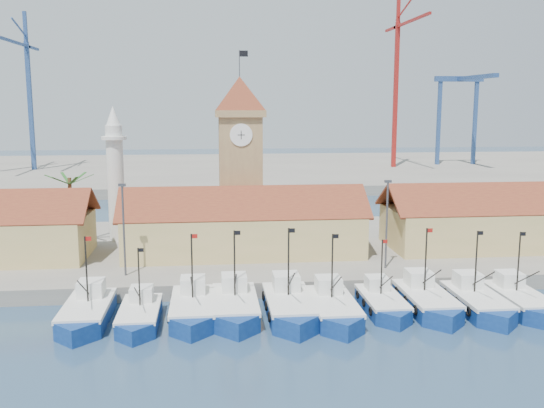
{
  "coord_description": "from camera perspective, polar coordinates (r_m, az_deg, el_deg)",
  "views": [
    {
      "loc": [
        -3.67,
        -46.3,
        18.02
      ],
      "look_at": [
        3.0,
        18.0,
        7.31
      ],
      "focal_mm": 40.0,
      "sensor_mm": 36.0,
      "label": 1
    }
  ],
  "objects": [
    {
      "name": "boat_4",
      "position": [
        52.28,
        1.69,
        -9.79
      ],
      "size": [
        3.88,
        10.63,
        8.04
      ],
      "color": "navy",
      "rests_on": "ground"
    },
    {
      "name": "boat_0",
      "position": [
        53.26,
        -17.07,
        -9.9
      ],
      "size": [
        3.67,
        10.06,
        7.61
      ],
      "color": "navy",
      "rests_on": "ground"
    },
    {
      "name": "boat_2",
      "position": [
        52.36,
        -7.48,
        -9.89
      ],
      "size": [
        3.67,
        10.05,
        7.61
      ],
      "color": "navy",
      "rests_on": "ground"
    },
    {
      "name": "crane_blue_near",
      "position": [
        159.24,
        -22.02,
        10.42
      ],
      "size": [
        1.0,
        29.66,
        37.72
      ],
      "color": "navy",
      "rests_on": "terminal"
    },
    {
      "name": "quay",
      "position": [
        72.48,
        -2.86,
        -4.39
      ],
      "size": [
        140.0,
        32.0,
        1.5
      ],
      "primitive_type": "cube",
      "color": "gray",
      "rests_on": "ground"
    },
    {
      "name": "gantry",
      "position": [
        166.46,
        17.57,
        9.67
      ],
      "size": [
        13.0,
        22.0,
        23.2
      ],
      "color": "navy",
      "rests_on": "terminal"
    },
    {
      "name": "boat_7",
      "position": [
        55.52,
        14.44,
        -8.97
      ],
      "size": [
        3.71,
        10.16,
        7.69
      ],
      "color": "navy",
      "rests_on": "ground"
    },
    {
      "name": "boat_5",
      "position": [
        52.24,
        5.83,
        -9.91
      ],
      "size": [
        3.66,
        10.03,
        7.59
      ],
      "color": "navy",
      "rests_on": "ground"
    },
    {
      "name": "lamp_posts",
      "position": [
        59.58,
        -1.79,
        -1.77
      ],
      "size": [
        80.7,
        0.25,
        9.03
      ],
      "color": "#3F3F44",
      "rests_on": "quay"
    },
    {
      "name": "boat_8",
      "position": [
        56.51,
        18.85,
        -8.88
      ],
      "size": [
        3.62,
        9.92,
        7.51
      ],
      "color": "navy",
      "rests_on": "ground"
    },
    {
      "name": "boat_6",
      "position": [
        54.46,
        10.42,
        -9.31
      ],
      "size": [
        3.23,
        8.86,
        6.7
      ],
      "color": "navy",
      "rests_on": "ground"
    },
    {
      "name": "ground",
      "position": [
        49.82,
        -1.32,
        -11.8
      ],
      "size": [
        400.0,
        400.0,
        0.0
      ],
      "primitive_type": "plane",
      "color": "navy",
      "rests_on": "ground"
    },
    {
      "name": "boat_9",
      "position": [
        58.3,
        22.39,
        -8.55
      ],
      "size": [
        3.53,
        9.66,
        7.31
      ],
      "color": "navy",
      "rests_on": "ground"
    },
    {
      "name": "crane_red_right",
      "position": [
        157.39,
        11.77,
        12.07
      ],
      "size": [
        1.0,
        32.35,
        43.06
      ],
      "color": "maroon",
      "rests_on": "terminal"
    },
    {
      "name": "boat_3",
      "position": [
        52.44,
        -3.46,
        -9.77
      ],
      "size": [
        3.77,
        10.32,
        7.81
      ],
      "color": "navy",
      "rests_on": "ground"
    },
    {
      "name": "terminal",
      "position": [
        157.26,
        -4.56,
        3.16
      ],
      "size": [
        240.0,
        80.0,
        2.0
      ],
      "primitive_type": "cube",
      "color": "gray",
      "rests_on": "ground"
    },
    {
      "name": "hall_center",
      "position": [
        67.87,
        -2.69,
        -2.54
      ],
      "size": [
        27.04,
        10.13,
        7.61
      ],
      "color": "tan",
      "rests_on": "quay"
    },
    {
      "name": "hall_right",
      "position": [
        76.58,
        21.97,
        -1.84
      ],
      "size": [
        31.2,
        10.13,
        7.61
      ],
      "color": "tan",
      "rests_on": "quay"
    },
    {
      "name": "minaret",
      "position": [
        75.61,
        -14.52,
        2.81
      ],
      "size": [
        3.0,
        3.0,
        16.3
      ],
      "color": "silver",
      "rests_on": "quay"
    },
    {
      "name": "palm_tree",
      "position": [
        75.05,
        -18.41,
        -0.1
      ],
      "size": [
        5.6,
        5.03,
        8.39
      ],
      "color": "brown",
      "rests_on": "quay"
    },
    {
      "name": "clock_tower",
      "position": [
        72.64,
        -3.01,
        4.61
      ],
      "size": [
        5.8,
        5.8,
        22.7
      ],
      "color": "tan",
      "rests_on": "quay"
    },
    {
      "name": "boat_1",
      "position": [
        51.82,
        -12.38,
        -10.35
      ],
      "size": [
        3.23,
        8.85,
        6.7
      ],
      "color": "navy",
      "rests_on": "ground"
    }
  ]
}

